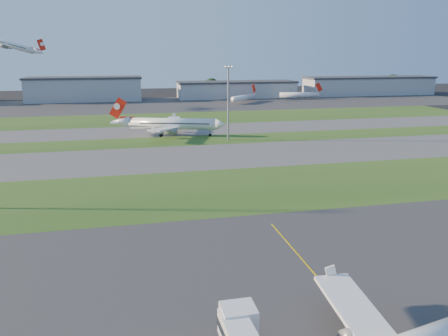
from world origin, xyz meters
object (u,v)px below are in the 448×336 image
object	(u,v)px
mini_jet_far	(300,95)
light_mast_centre	(228,98)
mini_jet_near	(244,97)
airliner_taxiing	(172,124)

from	to	relation	value
mini_jet_far	light_mast_centre	world-z (taller)	light_mast_centre
mini_jet_near	light_mast_centre	distance (m)	120.86
airliner_taxiing	mini_jet_near	size ratio (longest dim) A/B	1.79
light_mast_centre	airliner_taxiing	bearing A→B (deg)	144.94
mini_jet_near	mini_jet_far	distance (m)	42.17
mini_jet_near	mini_jet_far	size ratio (longest dim) A/B	0.76
mini_jet_near	light_mast_centre	bearing A→B (deg)	-153.19
mini_jet_near	light_mast_centre	xyz separation A→B (m)	(-36.49, -114.65, 11.53)
airliner_taxiing	light_mast_centre	distance (m)	24.89
airliner_taxiing	mini_jet_far	size ratio (longest dim) A/B	1.35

